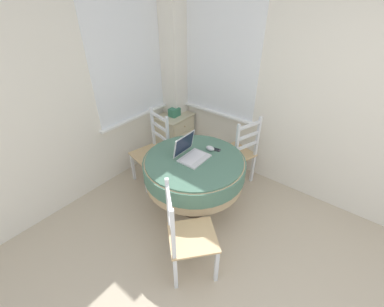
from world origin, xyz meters
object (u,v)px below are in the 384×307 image
computer_mouse (210,148)px  dining_chair_near_back_window (153,151)px  round_dining_table (194,169)px  corner_cabinet (175,134)px  laptop (191,153)px  dining_chair_camera_near (187,236)px  storage_box (174,112)px  dining_chair_near_right_window (238,153)px  cell_phone (216,149)px

computer_mouse → dining_chair_near_back_window: bearing=99.9°
round_dining_table → corner_cabinet: 1.34m
laptop → dining_chair_camera_near: size_ratio=0.33×
dining_chair_near_back_window → storage_box: (0.71, 0.23, 0.25)m
computer_mouse → dining_chair_near_back_window: 0.88m
laptop → corner_cabinet: size_ratio=0.50×
computer_mouse → dining_chair_camera_near: 1.05m
storage_box → dining_chair_near_back_window: bearing=-161.9°
round_dining_table → dining_chair_near_right_window: bearing=-9.2°
corner_cabinet → dining_chair_near_back_window: bearing=-160.9°
computer_mouse → laptop: bearing=161.7°
dining_chair_near_back_window → corner_cabinet: (0.71, 0.25, -0.13)m
laptop → computer_mouse: 0.26m
corner_cabinet → computer_mouse: bearing=-118.3°
round_dining_table → corner_cabinet: bearing=51.4°
dining_chair_near_back_window → dining_chair_camera_near: same height
dining_chair_camera_near → storage_box: size_ratio=6.35×
laptop → storage_box: laptop is taller
dining_chair_near_right_window → dining_chair_camera_near: bearing=-167.5°
dining_chair_near_right_window → corner_cabinet: bearing=87.7°
round_dining_table → computer_mouse: bearing=-7.9°
storage_box → round_dining_table: bearing=-128.8°
laptop → storage_box: size_ratio=2.09×
laptop → computer_mouse: (0.25, -0.08, -0.03)m
cell_phone → dining_chair_near_back_window: 0.93m
corner_cabinet → dining_chair_near_right_window: bearing=-92.3°
dining_chair_camera_near → corner_cabinet: bearing=44.6°
dining_chair_near_right_window → corner_cabinet: (0.05, 1.15, -0.13)m
round_dining_table → corner_cabinet: size_ratio=1.73×
laptop → dining_chair_near_right_window: dining_chair_near_right_window is taller
computer_mouse → corner_cabinet: computer_mouse is taller
round_dining_table → storage_box: (0.81, 1.01, 0.12)m
dining_chair_camera_near → storage_box: dining_chair_camera_near is taller
dining_chair_near_right_window → dining_chair_camera_near: size_ratio=1.00×
round_dining_table → storage_box: 1.30m
computer_mouse → dining_chair_near_right_window: 0.61m
cell_phone → dining_chair_near_back_window: size_ratio=0.11×
cell_phone → storage_box: bearing=64.8°
round_dining_table → cell_phone: (0.30, -0.08, 0.15)m
cell_phone → dining_chair_camera_near: dining_chair_camera_near is taller
round_dining_table → corner_cabinet: (0.82, 1.03, -0.26)m
cell_phone → dining_chair_camera_near: size_ratio=0.11×
laptop → cell_phone: 0.33m
computer_mouse → cell_phone: computer_mouse is taller
computer_mouse → dining_chair_near_back_window: dining_chair_near_back_window is taller
dining_chair_camera_near → laptop: bearing=36.3°
cell_phone → storage_box: storage_box is taller
dining_chair_near_back_window → corner_cabinet: dining_chair_near_back_window is taller
corner_cabinet → storage_box: size_ratio=4.17×
round_dining_table → dining_chair_near_right_window: size_ratio=1.14×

